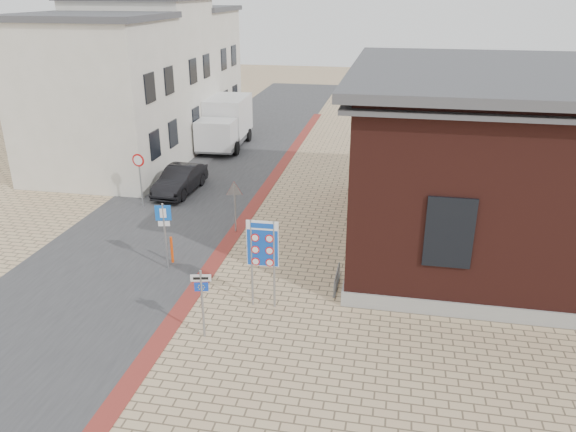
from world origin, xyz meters
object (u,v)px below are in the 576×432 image
Objects in this scene: box_truck at (225,123)px; bollard at (172,250)px; border_sign at (263,246)px; sedan at (180,180)px; parking_sign at (164,225)px; essen_sign at (202,294)px.

box_truck reaches higher than bollard.
box_truck is 2.00× the size of border_sign.
box_truck is at bearing 94.71° from sedan.
parking_sign reaches higher than bollard.
sedan is at bearing 122.70° from border_sign.
sedan is at bearing 94.47° from parking_sign.
bollard is at bearing -82.12° from box_truck.
sedan is 12.81m from essen_sign.
border_sign is 4.88m from bollard.
sedan is at bearing 101.66° from essen_sign.
essen_sign is (-1.30, -2.00, -0.71)m from border_sign.
border_sign is at bearing -71.79° from box_truck.
box_truck is at bearing 109.02° from border_sign.
essen_sign is at bearing -63.30° from sedan.
bollard is at bearing 76.63° from parking_sign.
parking_sign reaches higher than sedan.
box_truck is 16.50m from bollard.
sedan is at bearing -89.98° from box_truck.
border_sign reaches higher than sedan.
sedan is 11.76m from border_sign.
sedan is 1.37× the size of border_sign.
border_sign reaches higher than parking_sign.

